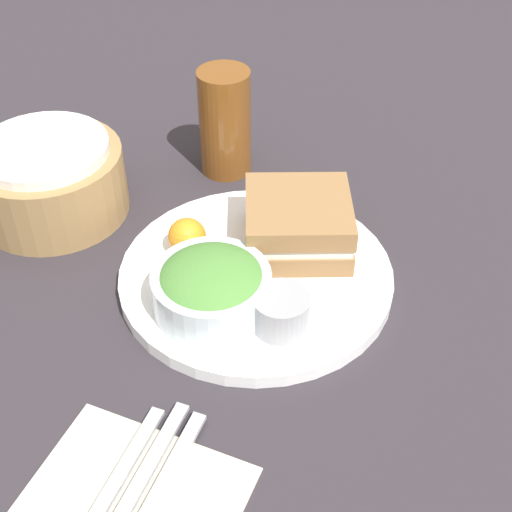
{
  "coord_description": "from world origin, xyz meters",
  "views": [
    {
      "loc": [
        -0.51,
        -0.21,
        0.52
      ],
      "look_at": [
        0.0,
        0.0,
        0.04
      ],
      "focal_mm": 50.0,
      "sensor_mm": 36.0,
      "label": 1
    }
  ],
  "objects_px": {
    "sandwich": "(298,223)",
    "fork": "(158,495)",
    "bread_basket": "(49,179)",
    "spoon": "(117,480)",
    "drink_glass": "(225,122)",
    "plate": "(256,276)",
    "salad_bowl": "(212,286)",
    "dressing_cup": "(281,312)",
    "knife": "(137,487)"
  },
  "relations": [
    {
      "from": "salad_bowl",
      "to": "bread_basket",
      "type": "bearing_deg",
      "value": 70.42
    },
    {
      "from": "spoon",
      "to": "drink_glass",
      "type": "bearing_deg",
      "value": -168.23
    },
    {
      "from": "drink_glass",
      "to": "spoon",
      "type": "distance_m",
      "value": 0.46
    },
    {
      "from": "drink_glass",
      "to": "fork",
      "type": "bearing_deg",
      "value": -162.17
    },
    {
      "from": "plate",
      "to": "sandwich",
      "type": "xyz_separation_m",
      "value": [
        0.06,
        -0.02,
        0.04
      ]
    },
    {
      "from": "plate",
      "to": "knife",
      "type": "distance_m",
      "value": 0.26
    },
    {
      "from": "sandwich",
      "to": "fork",
      "type": "bearing_deg",
      "value": -179.74
    },
    {
      "from": "salad_bowl",
      "to": "fork",
      "type": "relative_size",
      "value": 0.72
    },
    {
      "from": "plate",
      "to": "bread_basket",
      "type": "bearing_deg",
      "value": 85.02
    },
    {
      "from": "sandwich",
      "to": "fork",
      "type": "height_order",
      "value": "sandwich"
    },
    {
      "from": "drink_glass",
      "to": "spoon",
      "type": "height_order",
      "value": "drink_glass"
    },
    {
      "from": "plate",
      "to": "salad_bowl",
      "type": "height_order",
      "value": "salad_bowl"
    },
    {
      "from": "bread_basket",
      "to": "knife",
      "type": "relative_size",
      "value": 1.02
    },
    {
      "from": "salad_bowl",
      "to": "dressing_cup",
      "type": "height_order",
      "value": "salad_bowl"
    },
    {
      "from": "plate",
      "to": "sandwich",
      "type": "distance_m",
      "value": 0.07
    },
    {
      "from": "dressing_cup",
      "to": "bread_basket",
      "type": "relative_size",
      "value": 0.32
    },
    {
      "from": "dressing_cup",
      "to": "spoon",
      "type": "height_order",
      "value": "dressing_cup"
    },
    {
      "from": "salad_bowl",
      "to": "fork",
      "type": "height_order",
      "value": "salad_bowl"
    },
    {
      "from": "salad_bowl",
      "to": "bread_basket",
      "type": "relative_size",
      "value": 0.67
    },
    {
      "from": "knife",
      "to": "sandwich",
      "type": "bearing_deg",
      "value": 175.31
    },
    {
      "from": "sandwich",
      "to": "fork",
      "type": "relative_size",
      "value": 0.89
    },
    {
      "from": "fork",
      "to": "bread_basket",
      "type": "bearing_deg",
      "value": -136.02
    },
    {
      "from": "fork",
      "to": "drink_glass",
      "type": "bearing_deg",
      "value": -163.92
    },
    {
      "from": "salad_bowl",
      "to": "dressing_cup",
      "type": "distance_m",
      "value": 0.07
    },
    {
      "from": "salad_bowl",
      "to": "dressing_cup",
      "type": "bearing_deg",
      "value": -88.81
    },
    {
      "from": "plate",
      "to": "spoon",
      "type": "bearing_deg",
      "value": 177.85
    },
    {
      "from": "drink_glass",
      "to": "knife",
      "type": "relative_size",
      "value": 0.79
    },
    {
      "from": "dressing_cup",
      "to": "knife",
      "type": "height_order",
      "value": "dressing_cup"
    },
    {
      "from": "spoon",
      "to": "fork",
      "type": "bearing_deg",
      "value": 90.0
    },
    {
      "from": "plate",
      "to": "drink_glass",
      "type": "relative_size",
      "value": 2.14
    },
    {
      "from": "drink_glass",
      "to": "bread_basket",
      "type": "distance_m",
      "value": 0.22
    },
    {
      "from": "knife",
      "to": "fork",
      "type": "bearing_deg",
      "value": 90.0
    },
    {
      "from": "plate",
      "to": "spoon",
      "type": "distance_m",
      "value": 0.27
    },
    {
      "from": "sandwich",
      "to": "spoon",
      "type": "bearing_deg",
      "value": 173.89
    },
    {
      "from": "salad_bowl",
      "to": "drink_glass",
      "type": "distance_m",
      "value": 0.27
    },
    {
      "from": "salad_bowl",
      "to": "spoon",
      "type": "relative_size",
      "value": 0.79
    },
    {
      "from": "drink_glass",
      "to": "spoon",
      "type": "bearing_deg",
      "value": -166.49
    },
    {
      "from": "bread_basket",
      "to": "fork",
      "type": "xyz_separation_m",
      "value": [
        -0.29,
        -0.29,
        -0.04
      ]
    },
    {
      "from": "dressing_cup",
      "to": "drink_glass",
      "type": "height_order",
      "value": "drink_glass"
    },
    {
      "from": "fork",
      "to": "knife",
      "type": "distance_m",
      "value": 0.02
    },
    {
      "from": "plate",
      "to": "bread_basket",
      "type": "distance_m",
      "value": 0.27
    },
    {
      "from": "spoon",
      "to": "dressing_cup",
      "type": "bearing_deg",
      "value": 161.1
    },
    {
      "from": "sandwich",
      "to": "knife",
      "type": "height_order",
      "value": "sandwich"
    },
    {
      "from": "drink_glass",
      "to": "sandwich",
      "type": "bearing_deg",
      "value": -131.31
    },
    {
      "from": "sandwich",
      "to": "spoon",
      "type": "height_order",
      "value": "sandwich"
    },
    {
      "from": "drink_glass",
      "to": "spoon",
      "type": "xyz_separation_m",
      "value": [
        -0.45,
        -0.11,
        -0.06
      ]
    },
    {
      "from": "bread_basket",
      "to": "spoon",
      "type": "distance_m",
      "value": 0.39
    },
    {
      "from": "sandwich",
      "to": "salad_bowl",
      "type": "distance_m",
      "value": 0.13
    },
    {
      "from": "sandwich",
      "to": "dressing_cup",
      "type": "bearing_deg",
      "value": -167.16
    },
    {
      "from": "drink_glass",
      "to": "spoon",
      "type": "relative_size",
      "value": 0.92
    }
  ]
}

